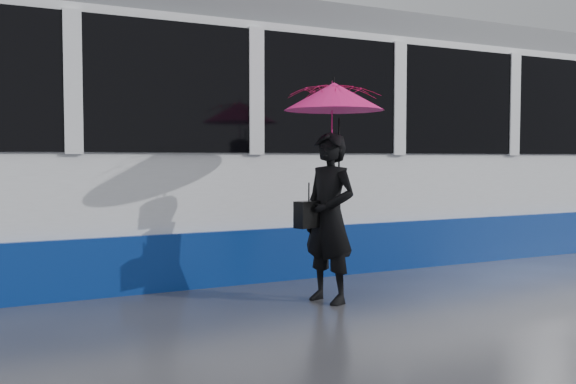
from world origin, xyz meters
TOP-DOWN VIEW (x-y plane):
  - ground at (0.00, 0.00)m, footprint 90.00×90.00m
  - rails at (0.00, 2.50)m, footprint 34.00×1.51m
  - tram at (3.03, 2.50)m, footprint 26.00×2.56m
  - woman at (0.78, 0.04)m, footprint 0.57×0.71m
  - umbrella at (0.83, 0.04)m, footprint 1.25×1.25m
  - handbag at (0.56, 0.06)m, footprint 0.33×0.22m

SIDE VIEW (x-z plane):
  - ground at x=0.00m, z-range 0.00..0.00m
  - rails at x=0.00m, z-range 0.00..0.02m
  - woman at x=0.78m, z-range 0.00..1.69m
  - handbag at x=0.56m, z-range 0.67..1.11m
  - tram at x=3.03m, z-range -0.04..3.31m
  - umbrella at x=0.83m, z-range 1.28..2.43m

